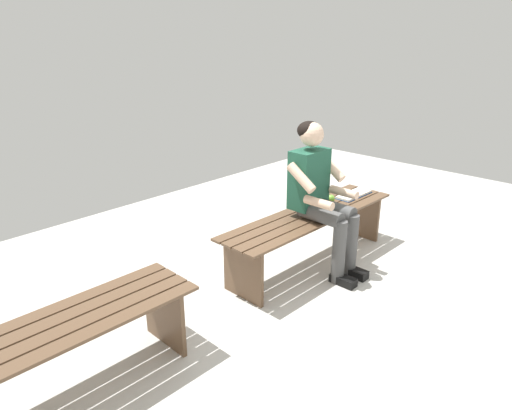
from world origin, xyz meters
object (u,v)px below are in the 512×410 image
at_px(person_seated, 320,191).
at_px(book_open, 354,195).
at_px(bench_far, 26,358).
at_px(bench_near, 310,225).
at_px(apple, 331,199).

distance_m(person_seated, book_open, 0.73).
xyz_separation_m(bench_far, person_seated, (-2.42, 0.10, 0.34)).
distance_m(bench_near, person_seated, 0.36).
height_order(bench_near, book_open, book_open).
height_order(bench_near, bench_far, same).
bearing_deg(bench_near, apple, -173.53).
height_order(bench_far, person_seated, person_seated).
bearing_deg(bench_far, bench_near, 180.00).
relative_size(bench_near, apple, 25.91).
relative_size(bench_far, person_seated, 1.53).
distance_m(bench_near, bench_far, 2.44).
bearing_deg(bench_near, bench_far, 0.00).
distance_m(bench_far, apple, 2.80).
bearing_deg(apple, bench_near, 6.47).
bearing_deg(book_open, person_seated, 8.30).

